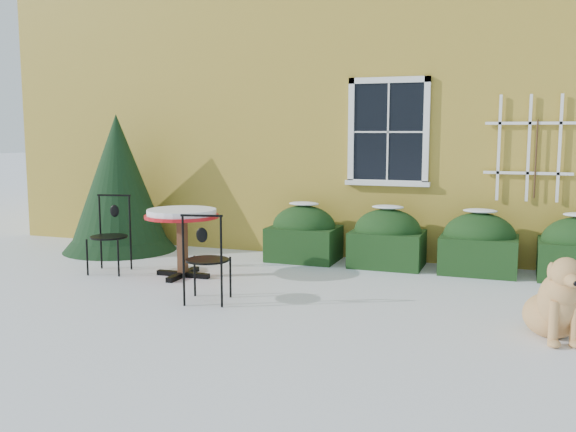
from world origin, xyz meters
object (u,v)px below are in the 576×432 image
at_px(evergreen_shrub, 119,196).
at_px(patio_chair_far, 110,234).
at_px(dog, 557,304).
at_px(patio_chair_near, 206,258).
at_px(bistro_table, 182,221).

height_order(evergreen_shrub, patio_chair_far, evergreen_shrub).
height_order(evergreen_shrub, dog, evergreen_shrub).
xyz_separation_m(evergreen_shrub, patio_chair_far, (0.85, -1.45, -0.37)).
xyz_separation_m(evergreen_shrub, dog, (6.66, -2.52, -0.57)).
xyz_separation_m(patio_chair_near, dog, (3.77, -0.05, -0.19)).
bearing_deg(evergreen_shrub, dog, -20.73).
relative_size(bistro_table, patio_chair_far, 0.93).
height_order(patio_chair_far, dog, patio_chair_far).
bearing_deg(evergreen_shrub, patio_chair_far, -59.77).
bearing_deg(patio_chair_near, dog, 167.13).
relative_size(bistro_table, dog, 1.05).
relative_size(evergreen_shrub, dog, 2.35).
height_order(bistro_table, patio_chair_near, patio_chair_near).
distance_m(patio_chair_near, patio_chair_far, 2.28).
bearing_deg(bistro_table, dog, -13.54).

